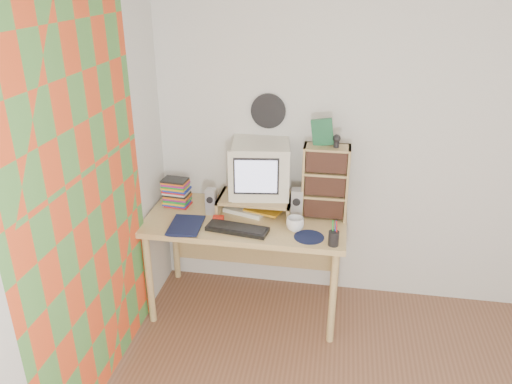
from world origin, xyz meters
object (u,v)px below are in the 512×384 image
at_px(dvd_stack, 177,190).
at_px(cd_rack, 325,182).
at_px(keyboard, 237,229).
at_px(crt_monitor, 260,170).
at_px(diary, 170,223).
at_px(desk, 248,230).
at_px(mug, 295,224).

xyz_separation_m(dvd_stack, cd_rack, (1.07, 0.01, 0.13)).
bearing_deg(dvd_stack, keyboard, -25.53).
bearing_deg(crt_monitor, cd_rack, -11.83).
height_order(keyboard, cd_rack, cd_rack).
bearing_deg(diary, cd_rack, 14.75).
height_order(crt_monitor, dvd_stack, crt_monitor).
height_order(dvd_stack, diary, dvd_stack).
bearing_deg(cd_rack, keyboard, -150.22).
relative_size(desk, mug, 11.69).
relative_size(cd_rack, diary, 1.99).
bearing_deg(mug, dvd_stack, 164.88).
height_order(dvd_stack, mug, dvd_stack).
xyz_separation_m(crt_monitor, diary, (-0.55, -0.37, -0.28)).
distance_m(crt_monitor, keyboard, 0.47).
xyz_separation_m(keyboard, mug, (0.38, 0.07, 0.03)).
xyz_separation_m(keyboard, diary, (-0.46, -0.02, 0.01)).
relative_size(cd_rack, mug, 4.34).
bearing_deg(dvd_stack, diary, -74.48).
distance_m(dvd_stack, mug, 0.93).
bearing_deg(crt_monitor, diary, -154.46).
relative_size(keyboard, dvd_stack, 1.64).
bearing_deg(mug, desk, 151.83).
relative_size(desk, dvd_stack, 5.55).
xyz_separation_m(crt_monitor, keyboard, (-0.09, -0.35, -0.29)).
distance_m(cd_rack, diary, 1.09).
height_order(desk, crt_monitor, crt_monitor).
distance_m(keyboard, mug, 0.39).
distance_m(keyboard, dvd_stack, 0.62).
height_order(crt_monitor, diary, crt_monitor).
bearing_deg(desk, crt_monitor, 49.74).
bearing_deg(dvd_stack, desk, 0.35).
relative_size(crt_monitor, diary, 1.51).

